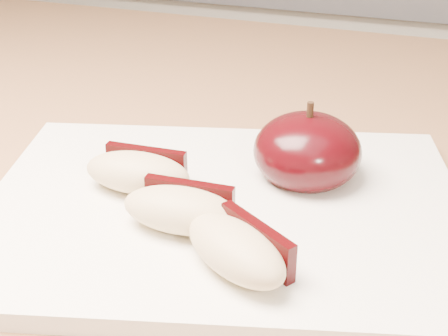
% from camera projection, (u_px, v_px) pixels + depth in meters
% --- Properties ---
extents(back_cabinet, '(2.40, 0.62, 0.94)m').
position_uv_depth(back_cabinet, '(357.00, 183.00, 1.31)').
color(back_cabinet, silver).
rests_on(back_cabinet, ground).
extents(cutting_board, '(0.36, 0.30, 0.01)m').
position_uv_depth(cutting_board, '(224.00, 210.00, 0.40)').
color(cutting_board, white).
rests_on(cutting_board, island_counter).
extents(apple_half, '(0.08, 0.08, 0.06)m').
position_uv_depth(apple_half, '(307.00, 151.00, 0.42)').
color(apple_half, black).
rests_on(apple_half, cutting_board).
extents(apple_wedge_a, '(0.07, 0.04, 0.03)m').
position_uv_depth(apple_wedge_a, '(139.00, 172.00, 0.41)').
color(apple_wedge_a, tan).
rests_on(apple_wedge_a, cutting_board).
extents(apple_wedge_b, '(0.07, 0.04, 0.03)m').
position_uv_depth(apple_wedge_b, '(182.00, 209.00, 0.37)').
color(apple_wedge_b, tan).
rests_on(apple_wedge_b, cutting_board).
extents(apple_wedge_c, '(0.08, 0.07, 0.03)m').
position_uv_depth(apple_wedge_c, '(238.00, 249.00, 0.33)').
color(apple_wedge_c, tan).
rests_on(apple_wedge_c, cutting_board).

